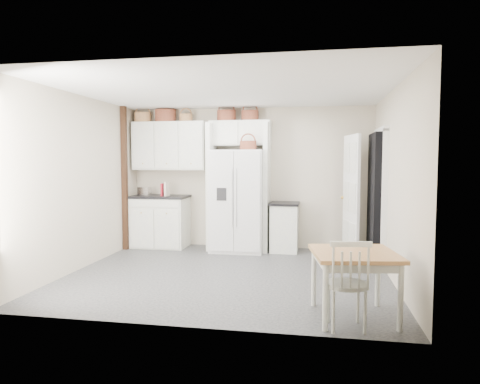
# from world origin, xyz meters

# --- Properties ---
(floor) EXTENTS (4.50, 4.50, 0.00)m
(floor) POSITION_xyz_m (0.00, 0.00, 0.00)
(floor) COLOR black
(floor) RESTS_ON ground
(ceiling) EXTENTS (4.50, 4.50, 0.00)m
(ceiling) POSITION_xyz_m (0.00, 0.00, 2.60)
(ceiling) COLOR white
(ceiling) RESTS_ON wall_back
(wall_back) EXTENTS (4.50, 0.00, 4.50)m
(wall_back) POSITION_xyz_m (0.00, 2.00, 1.30)
(wall_back) COLOR #BFB79C
(wall_back) RESTS_ON floor
(wall_left) EXTENTS (0.00, 4.00, 4.00)m
(wall_left) POSITION_xyz_m (-2.25, 0.00, 1.30)
(wall_left) COLOR #BFB79C
(wall_left) RESTS_ON floor
(wall_right) EXTENTS (0.00, 4.00, 4.00)m
(wall_right) POSITION_xyz_m (2.25, 0.00, 1.30)
(wall_right) COLOR #BFB79C
(wall_right) RESTS_ON floor
(refrigerator) EXTENTS (0.94, 0.75, 1.81)m
(refrigerator) POSITION_xyz_m (-0.15, 1.60, 0.91)
(refrigerator) COLOR silver
(refrigerator) RESTS_ON floor
(base_cab_left) EXTENTS (1.00, 0.63, 0.93)m
(base_cab_left) POSITION_xyz_m (-1.66, 1.70, 0.46)
(base_cab_left) COLOR silver
(base_cab_left) RESTS_ON floor
(base_cab_right) EXTENTS (0.48, 0.57, 0.84)m
(base_cab_right) POSITION_xyz_m (0.68, 1.70, 0.42)
(base_cab_right) COLOR silver
(base_cab_right) RESTS_ON floor
(dining_table) EXTENTS (0.95, 0.95, 0.69)m
(dining_table) POSITION_xyz_m (1.62, -1.45, 0.35)
(dining_table) COLOR #A87F3C
(dining_table) RESTS_ON floor
(windsor_chair) EXTENTS (0.47, 0.43, 0.86)m
(windsor_chair) POSITION_xyz_m (1.53, -1.75, 0.43)
(windsor_chair) COLOR silver
(windsor_chair) RESTS_ON floor
(counter_left) EXTENTS (1.04, 0.68, 0.04)m
(counter_left) POSITION_xyz_m (-1.66, 1.70, 0.95)
(counter_left) COLOR black
(counter_left) RESTS_ON base_cab_left
(counter_right) EXTENTS (0.51, 0.61, 0.04)m
(counter_right) POSITION_xyz_m (0.68, 1.70, 0.86)
(counter_right) COLOR black
(counter_right) RESTS_ON base_cab_right
(toaster) EXTENTS (0.24, 0.16, 0.16)m
(toaster) POSITION_xyz_m (-1.94, 1.63, 1.05)
(toaster) COLOR silver
(toaster) RESTS_ON counter_left
(cookbook_red) EXTENTS (0.04, 0.16, 0.23)m
(cookbook_red) POSITION_xyz_m (-1.58, 1.62, 1.09)
(cookbook_red) COLOR maroon
(cookbook_red) RESTS_ON counter_left
(cookbook_cream) EXTENTS (0.05, 0.18, 0.26)m
(cookbook_cream) POSITION_xyz_m (-1.50, 1.62, 1.10)
(cookbook_cream) COLOR beige
(cookbook_cream) RESTS_ON counter_left
(basket_upper_a) EXTENTS (0.32, 0.32, 0.18)m
(basket_upper_a) POSITION_xyz_m (-2.03, 1.83, 2.44)
(basket_upper_a) COLOR olive
(basket_upper_a) RESTS_ON upper_cabinet
(basket_upper_b) EXTENTS (0.39, 0.39, 0.23)m
(basket_upper_b) POSITION_xyz_m (-1.58, 1.83, 2.46)
(basket_upper_b) COLOR #5A2E1E
(basket_upper_b) RESTS_ON upper_cabinet
(basket_upper_c) EXTENTS (0.25, 0.25, 0.14)m
(basket_upper_c) POSITION_xyz_m (-1.18, 1.83, 2.42)
(basket_upper_c) COLOR olive
(basket_upper_c) RESTS_ON upper_cabinet
(basket_bridge_a) EXTENTS (0.34, 0.34, 0.19)m
(basket_bridge_a) POSITION_xyz_m (-0.41, 1.83, 2.45)
(basket_bridge_a) COLOR #5A2E1E
(basket_bridge_a) RESTS_ON bridge_cabinet
(basket_bridge_b) EXTENTS (0.31, 0.31, 0.18)m
(basket_bridge_b) POSITION_xyz_m (0.03, 1.83, 2.44)
(basket_bridge_b) COLOR #5A2E1E
(basket_bridge_b) RESTS_ON bridge_cabinet
(basket_fridge_b) EXTENTS (0.29, 0.29, 0.16)m
(basket_fridge_b) POSITION_xyz_m (0.05, 1.50, 1.89)
(basket_fridge_b) COLOR #5A2E1E
(basket_fridge_b) RESTS_ON refrigerator
(upper_cabinet) EXTENTS (1.40, 0.34, 0.90)m
(upper_cabinet) POSITION_xyz_m (-1.50, 1.83, 1.90)
(upper_cabinet) COLOR silver
(upper_cabinet) RESTS_ON wall_back
(bridge_cabinet) EXTENTS (1.12, 0.34, 0.45)m
(bridge_cabinet) POSITION_xyz_m (-0.15, 1.83, 2.12)
(bridge_cabinet) COLOR silver
(bridge_cabinet) RESTS_ON wall_back
(fridge_panel_left) EXTENTS (0.08, 0.60, 2.30)m
(fridge_panel_left) POSITION_xyz_m (-0.66, 1.70, 1.15)
(fridge_panel_left) COLOR silver
(fridge_panel_left) RESTS_ON floor
(fridge_panel_right) EXTENTS (0.08, 0.60, 2.30)m
(fridge_panel_right) POSITION_xyz_m (0.36, 1.70, 1.15)
(fridge_panel_right) COLOR silver
(fridge_panel_right) RESTS_ON floor
(trim_post) EXTENTS (0.09, 0.09, 2.60)m
(trim_post) POSITION_xyz_m (-2.20, 1.35, 1.30)
(trim_post) COLOR black
(trim_post) RESTS_ON floor
(doorway_void) EXTENTS (0.18, 0.85, 2.05)m
(doorway_void) POSITION_xyz_m (2.16, 1.00, 1.02)
(doorway_void) COLOR black
(doorway_void) RESTS_ON floor
(door_slab) EXTENTS (0.21, 0.79, 2.05)m
(door_slab) POSITION_xyz_m (1.80, 1.33, 1.02)
(door_slab) COLOR white
(door_slab) RESTS_ON floor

